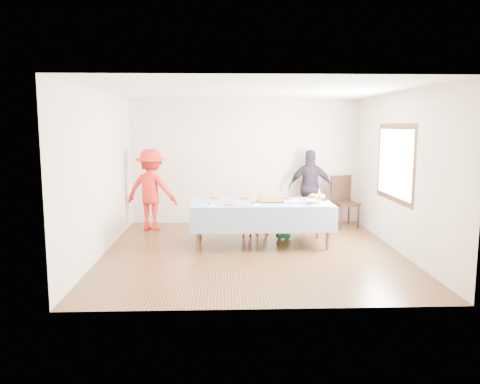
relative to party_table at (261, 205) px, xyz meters
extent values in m
plane|color=#402412|center=(-0.19, -0.51, -0.72)|extent=(5.00, 5.00, 0.00)
cube|color=beige|center=(-0.19, 1.99, 0.63)|extent=(5.00, 0.04, 2.70)
cube|color=beige|center=(-0.19, -3.01, 0.63)|extent=(5.00, 0.04, 2.70)
cube|color=beige|center=(-2.69, -0.51, 0.63)|extent=(0.04, 5.00, 2.70)
cube|color=beige|center=(2.31, -0.51, 0.63)|extent=(0.04, 5.00, 2.70)
cube|color=white|center=(-0.19, -0.51, 1.98)|extent=(5.00, 5.00, 0.04)
cube|color=#472B16|center=(2.28, -0.31, 0.78)|extent=(0.03, 1.75, 1.35)
cylinder|color=brown|center=(-1.12, -0.42, -0.36)|extent=(0.06, 0.06, 0.73)
cylinder|color=brown|center=(1.12, -0.42, -0.36)|extent=(0.06, 0.06, 0.73)
cylinder|color=brown|center=(-1.12, 0.42, -0.36)|extent=(0.06, 0.06, 0.73)
cylinder|color=brown|center=(1.12, 0.42, -0.36)|extent=(0.06, 0.06, 0.73)
cube|color=brown|center=(0.00, 0.00, 0.03)|extent=(2.40, 1.00, 0.04)
cube|color=silver|center=(0.00, 0.00, 0.05)|extent=(2.50, 1.10, 0.01)
cube|color=black|center=(0.16, 0.04, 0.06)|extent=(0.47, 0.36, 0.01)
cube|color=#ECBC59|center=(0.16, 0.04, 0.10)|extent=(0.40, 0.30, 0.06)
cube|color=#9F5B24|center=(0.16, 0.04, 0.13)|extent=(0.40, 0.30, 0.01)
cylinder|color=black|center=(1.04, 0.19, 0.07)|extent=(0.38, 0.38, 0.02)
sphere|color=tan|center=(1.14, 0.19, 0.12)|extent=(0.09, 0.09, 0.09)
sphere|color=tan|center=(1.09, 0.28, 0.12)|extent=(0.09, 0.09, 0.09)
sphere|color=tan|center=(0.99, 0.28, 0.12)|extent=(0.09, 0.09, 0.09)
sphere|color=tan|center=(0.94, 0.19, 0.12)|extent=(0.09, 0.09, 0.09)
sphere|color=tan|center=(0.99, 0.10, 0.12)|extent=(0.09, 0.09, 0.09)
sphere|color=tan|center=(1.09, 0.10, 0.12)|extent=(0.09, 0.09, 0.09)
sphere|color=tan|center=(1.04, 0.19, 0.12)|extent=(0.09, 0.09, 0.09)
imported|color=silver|center=(0.91, -0.21, 0.09)|extent=(0.29, 0.29, 0.07)
cone|color=white|center=(1.14, 0.46, 0.15)|extent=(0.11, 0.11, 0.19)
cylinder|color=red|center=(-0.85, 0.44, 0.06)|extent=(0.19, 0.19, 0.01)
cylinder|color=red|center=(-0.28, 0.41, 0.06)|extent=(0.20, 0.20, 0.01)
cylinder|color=red|center=(0.09, 0.39, 0.06)|extent=(0.16, 0.16, 0.01)
cylinder|color=red|center=(0.52, 0.38, 0.06)|extent=(0.18, 0.18, 0.01)
cylinder|color=red|center=(-0.59, -0.27, 0.06)|extent=(0.20, 0.20, 0.01)
cylinder|color=white|center=(-0.93, -0.36, 0.06)|extent=(0.24, 0.24, 0.01)
cylinder|color=white|center=(-0.17, -0.31, 0.06)|extent=(0.23, 0.23, 0.01)
cylinder|color=white|center=(0.93, -0.38, 0.06)|extent=(0.24, 0.24, 0.01)
cylinder|color=black|center=(1.76, 1.17, -0.48)|extent=(0.04, 0.04, 0.48)
cylinder|color=black|center=(2.15, 1.27, -0.48)|extent=(0.04, 0.04, 0.48)
cylinder|color=black|center=(1.66, 1.56, -0.48)|extent=(0.04, 0.04, 0.48)
cylinder|color=black|center=(2.05, 1.66, -0.48)|extent=(0.04, 0.04, 0.48)
cube|color=black|center=(1.91, 1.41, -0.22)|extent=(0.57, 0.57, 0.06)
cube|color=black|center=(1.85, 1.62, 0.08)|extent=(0.47, 0.16, 0.56)
imported|color=red|center=(-0.23, 0.60, -0.33)|extent=(0.34, 0.28, 0.79)
imported|color=#216537|center=(0.46, 0.39, -0.33)|extent=(0.43, 0.34, 0.78)
imported|color=tan|center=(0.05, 0.80, -0.33)|extent=(0.46, 0.41, 0.80)
imported|color=red|center=(-2.15, 1.32, 0.11)|extent=(1.20, 0.88, 1.67)
imported|color=#2F2534|center=(1.21, 1.69, 0.09)|extent=(1.01, 0.55, 1.63)
camera|label=1|loc=(-0.69, -8.24, 1.41)|focal=35.00mm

